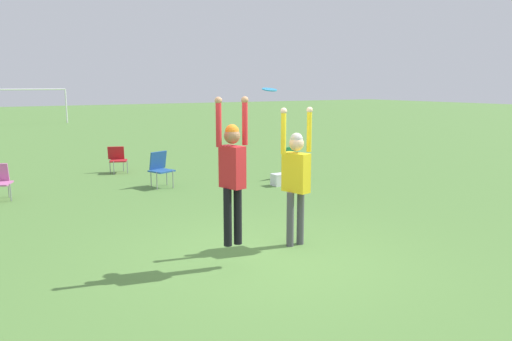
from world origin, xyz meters
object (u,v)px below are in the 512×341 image
person_jumping (232,168)px  camping_chair_4 (160,166)px  person_defending (296,173)px  cooler_box (279,180)px  camping_chair_3 (117,158)px  frisbee (269,90)px  camping_chair_1 (293,160)px

person_jumping → camping_chair_4: person_jumping is taller
person_defending → cooler_box: size_ratio=5.69×
person_defending → camping_chair_3: 8.47m
cooler_box → camping_chair_4: bearing=152.1°
frisbee → cooler_box: frisbee is taller
camping_chair_1 → camping_chair_4: bearing=-30.6°
person_jumping → person_defending: 1.42m
frisbee → camping_chair_4: (0.50, 5.99, -2.02)m
person_defending → person_jumping: bearing=-90.0°
frisbee → camping_chair_3: (0.17, 8.70, -2.11)m
person_jumping → camping_chair_4: (1.16, 6.04, -0.93)m
frisbee → camping_chair_4: bearing=85.2°
person_jumping → camping_chair_1: 7.11m
frisbee → camping_chair_4: 6.34m
person_jumping → frisbee: (0.66, 0.06, 1.09)m
person_jumping → camping_chair_1: (4.77, 5.19, -0.94)m
person_defending → camping_chair_4: (-0.20, 5.71, -0.69)m
frisbee → camping_chair_3: frisbee is taller
camping_chair_3 → camping_chair_4: (0.34, -2.71, 0.08)m
frisbee → camping_chair_3: bearing=88.9°
camping_chair_4 → camping_chair_3: bearing=-102.7°
person_defending → camping_chair_4: 5.75m
person_jumping → cooler_box: 6.17m
camping_chair_3 → cooler_box: (3.09, -4.17, -0.30)m
person_defending → cooler_box: 5.07m
cooler_box → person_jumping: bearing=-130.5°
frisbee → person_jumping: bearing=-175.2°
camping_chair_1 → cooler_box: bearing=17.9°
person_jumping → camping_chair_3: bearing=-19.3°
person_defending → camping_chair_3: bearing=169.7°
frisbee → camping_chair_3: size_ratio=0.28×
camping_chair_1 → camping_chair_4: camping_chair_4 is taller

